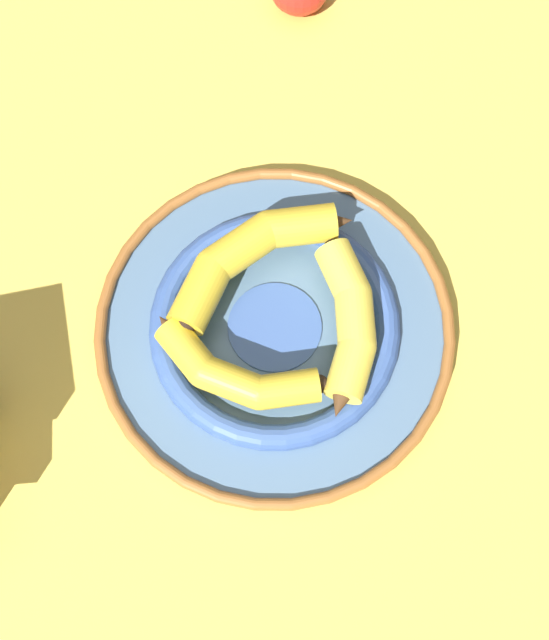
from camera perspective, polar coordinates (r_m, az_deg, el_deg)
ground_plane at (r=0.73m, az=-1.21°, el=-2.39°), size 2.80×2.80×0.00m
decorative_bowl at (r=0.72m, az=0.00°, el=-0.57°), size 0.35×0.35×0.03m
banana_a at (r=0.68m, az=-3.30°, el=-4.03°), size 0.08×0.17×0.03m
banana_b at (r=0.69m, az=5.76°, el=-0.26°), size 0.14×0.13×0.04m
banana_c at (r=0.71m, az=-1.81°, el=5.11°), size 0.20×0.10×0.04m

